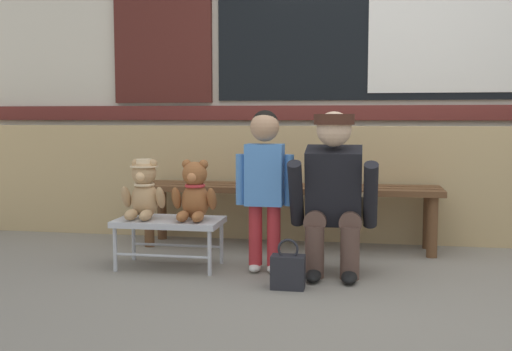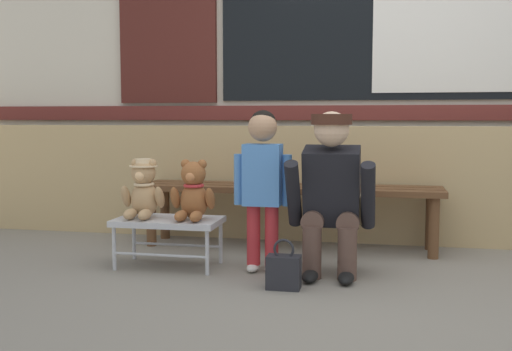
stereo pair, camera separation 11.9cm
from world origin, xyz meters
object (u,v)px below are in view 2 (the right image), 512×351
small_display_bench (168,224)px  teddy_bear_plain (193,192)px  child_standing (263,173)px  adult_crouching (333,193)px  teddy_bear_with_hat (143,190)px  handbag_on_ground (284,271)px  wooden_bench_long (289,195)px

small_display_bench → teddy_bear_plain: (0.16, 0.00, 0.20)m
child_standing → adult_crouching: bearing=0.0°
teddy_bear_with_hat → handbag_on_ground: bearing=-20.1°
teddy_bear_with_hat → handbag_on_ground: (0.93, -0.34, -0.38)m
child_standing → handbag_on_ground: (0.18, -0.34, -0.50)m
teddy_bear_with_hat → child_standing: (0.75, -0.00, 0.12)m
child_standing → adult_crouching: child_standing is taller
adult_crouching → handbag_on_ground: 0.56m
small_display_bench → handbag_on_ground: bearing=-23.7°
wooden_bench_long → adult_crouching: 0.79m
small_display_bench → child_standing: bearing=-0.0°
child_standing → small_display_bench: bearing=180.0°
small_display_bench → teddy_bear_plain: 0.25m
child_standing → teddy_bear_with_hat: bearing=179.8°
adult_crouching → handbag_on_ground: (-0.23, -0.34, -0.38)m
small_display_bench → adult_crouching: 1.02m
handbag_on_ground → teddy_bear_with_hat: bearing=159.9°
child_standing → handbag_on_ground: size_ratio=3.52×
small_display_bench → child_standing: 0.67m
wooden_bench_long → handbag_on_ground: 1.08m
teddy_bear_with_hat → handbag_on_ground: teddy_bear_with_hat is taller
wooden_bench_long → handbag_on_ground: size_ratio=7.72×
child_standing → adult_crouching: size_ratio=1.01×
teddy_bear_with_hat → child_standing: bearing=-0.2°
teddy_bear_with_hat → adult_crouching: bearing=-0.1°
teddy_bear_with_hat → teddy_bear_plain: (0.32, -0.00, -0.01)m
wooden_bench_long → small_display_bench: bearing=-132.5°
child_standing → wooden_bench_long: bearing=85.9°
wooden_bench_long → teddy_bear_with_hat: (-0.80, -0.69, 0.10)m
wooden_bench_long → child_standing: bearing=-94.1°
adult_crouching → wooden_bench_long: bearing=117.5°
small_display_bench → teddy_bear_with_hat: bearing=179.2°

